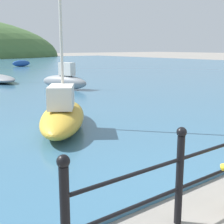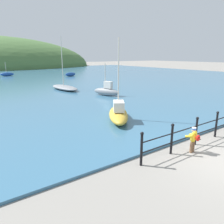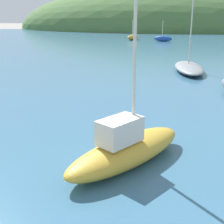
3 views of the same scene
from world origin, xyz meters
name	(u,v)px [view 1 (image 1 of 3)]	position (x,y,z in m)	size (l,w,h in m)	color
boat_far_right	(21,63)	(8.72, 31.22, 0.43)	(2.11, 0.93, 0.65)	#1E4793
boat_nearest_quay	(63,114)	(-0.22, 5.95, 0.48)	(2.80, 3.46, 4.43)	gold
boat_mid_harbor	(64,80)	(3.51, 12.60, 0.53)	(1.52, 2.78, 2.84)	gray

